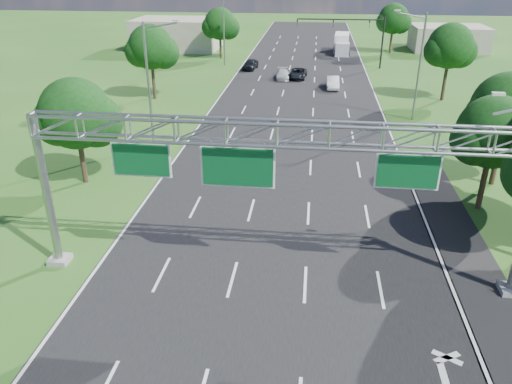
# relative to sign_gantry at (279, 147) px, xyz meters

# --- Properties ---
(ground) EXTENTS (220.00, 220.00, 0.00)m
(ground) POSITION_rel_sign_gantry_xyz_m (-0.33, 18.00, -6.89)
(ground) COLOR #215419
(ground) RESTS_ON ground
(road) EXTENTS (18.00, 180.00, 0.02)m
(road) POSITION_rel_sign_gantry_xyz_m (-0.33, 18.00, -6.89)
(road) COLOR black
(road) RESTS_ON ground
(road_flare) EXTENTS (3.00, 30.00, 0.02)m
(road_flare) POSITION_rel_sign_gantry_xyz_m (9.87, 2.00, -6.89)
(road_flare) COLOR black
(road_flare) RESTS_ON ground
(sign_gantry) EXTENTS (23.50, 1.00, 9.56)m
(sign_gantry) POSITION_rel_sign_gantry_xyz_m (0.00, 0.00, 0.00)
(sign_gantry) COLOR gray
(sign_gantry) RESTS_ON ground
(traffic_signal) EXTENTS (12.21, 0.24, 7.00)m
(traffic_signal) POSITION_rel_sign_gantry_xyz_m (7.15, 53.00, -1.72)
(traffic_signal) COLOR black
(traffic_signal) RESTS_ON ground
(streetlight_l_near) EXTENTS (2.97, 0.22, 10.16)m
(streetlight_l_near) POSITION_rel_sign_gantry_xyz_m (-11.63, 18.00, -1.31)
(streetlight_l_near) COLOR gray
(streetlight_l_near) RESTS_ON ground
(streetlight_l_far) EXTENTS (2.97, 0.22, 10.16)m
(streetlight_l_far) POSITION_rel_sign_gantry_xyz_m (-11.63, 53.00, -1.31)
(streetlight_l_far) COLOR gray
(streetlight_l_far) RESTS_ON ground
(streetlight_r_mid) EXTENTS (2.97, 0.22, 10.16)m
(streetlight_r_mid) POSITION_rel_sign_gantry_xyz_m (10.97, 28.00, -1.31)
(streetlight_r_mid) COLOR gray
(streetlight_r_mid) RESTS_ON ground
(tree_verge_la) EXTENTS (5.76, 4.80, 7.40)m
(tree_verge_la) POSITION_rel_sign_gantry_xyz_m (-14.25, 10.04, -2.13)
(tree_verge_la) COLOR #2D2116
(tree_verge_la) RESTS_ON ground
(tree_verge_lb) EXTENTS (5.76, 4.80, 8.06)m
(tree_verge_lb) POSITION_rel_sign_gantry_xyz_m (-16.25, 33.04, -1.48)
(tree_verge_lb) COLOR #2D2116
(tree_verge_lb) RESTS_ON ground
(tree_verge_lc) EXTENTS (5.76, 4.80, 7.62)m
(tree_verge_lc) POSITION_rel_sign_gantry_xyz_m (-13.25, 58.04, -1.92)
(tree_verge_lc) COLOR #2D2116
(tree_verge_lc) RESTS_ON ground
(tree_verge_rd) EXTENTS (5.76, 4.80, 8.28)m
(tree_verge_rd) POSITION_rel_sign_gantry_xyz_m (15.75, 36.04, -1.26)
(tree_verge_rd) COLOR #2D2116
(tree_verge_rd) RESTS_ON ground
(tree_verge_re) EXTENTS (5.76, 4.80, 7.84)m
(tree_verge_re) POSITION_rel_sign_gantry_xyz_m (13.75, 66.04, -1.70)
(tree_verge_re) COLOR #2D2116
(tree_verge_re) RESTS_ON ground
(building_left) EXTENTS (14.00, 10.00, 5.00)m
(building_left) POSITION_rel_sign_gantry_xyz_m (-22.33, 66.00, -4.39)
(building_left) COLOR gray
(building_left) RESTS_ON ground
(building_right) EXTENTS (12.00, 9.00, 4.00)m
(building_right) POSITION_rel_sign_gantry_xyz_m (23.67, 70.00, -4.89)
(building_right) COLOR gray
(building_right) RESTS_ON ground
(car_queue_a) EXTENTS (1.97, 4.17, 1.18)m
(car_queue_a) POSITION_rel_sign_gantry_xyz_m (-2.69, 44.65, -6.30)
(car_queue_a) COLOR beige
(car_queue_a) RESTS_ON ground
(car_queue_b) EXTENTS (2.51, 4.75, 1.27)m
(car_queue_b) POSITION_rel_sign_gantry_xyz_m (-0.77, 45.11, -6.26)
(car_queue_b) COLOR black
(car_queue_b) RESTS_ON ground
(car_queue_c) EXTENTS (2.17, 4.29, 1.40)m
(car_queue_c) POSITION_rel_sign_gantry_xyz_m (-7.64, 50.13, -6.19)
(car_queue_c) COLOR black
(car_queue_c) RESTS_ON ground
(car_queue_d) EXTENTS (1.51, 4.21, 1.38)m
(car_queue_d) POSITION_rel_sign_gantry_xyz_m (3.69, 40.21, -6.20)
(car_queue_d) COLOR silver
(car_queue_d) RESTS_ON ground
(box_truck) EXTENTS (2.64, 8.00, 2.98)m
(box_truck) POSITION_rel_sign_gantry_xyz_m (5.67, 65.29, -5.46)
(box_truck) COLOR white
(box_truck) RESTS_ON ground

